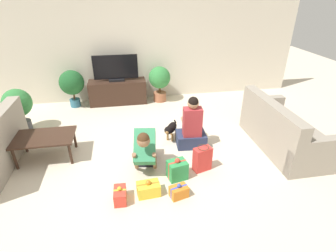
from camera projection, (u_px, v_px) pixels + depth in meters
The scene contains 17 objects.
ground_plane at pixel (143, 152), 4.61m from camera, with size 16.00×16.00×0.00m, color beige.
wall_back at pixel (131, 47), 6.28m from camera, with size 8.40×0.06×2.60m.
sofa_right at pixel (282, 131), 4.62m from camera, with size 0.83×1.79×0.87m.
coffee_table at pixel (44, 139), 4.29m from camera, with size 0.96×0.63×0.41m.
tv_console at pixel (118, 92), 6.43m from camera, with size 1.36×0.47×0.57m.
tv at pixel (116, 70), 6.17m from camera, with size 1.04×0.20×0.62m.
potted_plant_corner_left at pixel (18, 106), 5.03m from camera, with size 0.54×0.54×0.88m.
potted_plant_back_right at pixel (160, 80), 6.42m from camera, with size 0.53×0.53×0.88m.
potted_plant_back_left at pixel (72, 84), 6.10m from camera, with size 0.57×0.57×0.88m.
person_kneeling at pixel (145, 149), 4.07m from camera, with size 0.43×0.83×0.79m.
person_sitting at pixel (192, 129), 4.64m from camera, with size 0.55×0.50×0.96m.
dog at pixel (171, 129), 4.89m from camera, with size 0.32×0.47×0.34m.
gift_box_a at pixel (177, 170), 3.92m from camera, with size 0.32×0.28×0.35m.
gift_box_b at pixel (179, 192), 3.59m from camera, with size 0.27×0.22×0.22m.
gift_box_c at pixel (148, 189), 3.63m from camera, with size 0.33×0.23×0.24m.
gift_box_d at pixel (120, 195), 3.52m from camera, with size 0.17×0.28×0.24m.
gift_bag_a at pixel (202, 159), 4.08m from camera, with size 0.31×0.22×0.42m.
Camera 1 is at (-0.24, -3.87, 2.57)m, focal length 28.00 mm.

